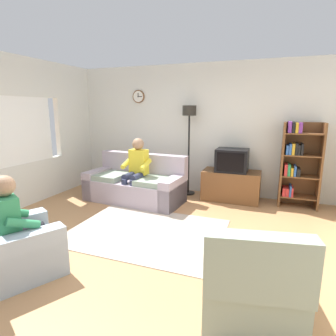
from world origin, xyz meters
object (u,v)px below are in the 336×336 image
at_px(floor_lamp, 189,125).
at_px(armchair_near_bookshelf, 250,284).
at_px(couch, 136,185).
at_px(bookshelf, 298,162).
at_px(tv_stand, 231,185).
at_px(person_on_couch, 136,167).
at_px(person_in_left_armchair, 18,221).
at_px(armchair_near_window, 12,250).
at_px(tv, 232,160).

height_order(floor_lamp, armchair_near_bookshelf, floor_lamp).
xyz_separation_m(couch, bookshelf, (2.93, 0.75, 0.51)).
distance_m(tv_stand, person_on_couch, 1.91).
xyz_separation_m(person_on_couch, person_in_left_armchair, (-0.12, -2.56, -0.09)).
xyz_separation_m(couch, tv_stand, (1.76, 0.68, -0.02)).
distance_m(armchair_near_window, person_in_left_armchair, 0.33).
bearing_deg(person_in_left_armchair, armchair_near_window, -118.32).
height_order(tv_stand, floor_lamp, floor_lamp).
xyz_separation_m(floor_lamp, person_in_left_armchair, (-0.90, -3.45, -0.85)).
distance_m(couch, armchair_near_bookshelf, 3.42).
bearing_deg(tv_stand, armchair_near_window, -118.31).
bearing_deg(armchair_near_window, floor_lamp, 75.11).
height_order(floor_lamp, person_in_left_armchair, floor_lamp).
height_order(armchair_near_window, armchair_near_bookshelf, same).
bearing_deg(armchair_near_bookshelf, bookshelf, 80.26).
xyz_separation_m(armchair_near_window, person_in_left_armchair, (0.04, 0.08, 0.32)).
bearing_deg(armchair_near_bookshelf, person_on_couch, 134.41).
distance_m(armchair_near_bookshelf, person_in_left_armchair, 2.45).
height_order(person_on_couch, person_in_left_armchair, person_on_couch).
distance_m(bookshelf, armchair_near_bookshelf, 3.30).
relative_size(floor_lamp, armchair_near_window, 1.60).
relative_size(couch, person_on_couch, 1.58).
bearing_deg(armchair_near_bookshelf, floor_lamp, 115.18).
height_order(tv_stand, bookshelf, bookshelf).
xyz_separation_m(couch, armchair_near_window, (-0.09, -2.75, -0.02)).
distance_m(armchair_near_window, person_on_couch, 2.68).
xyz_separation_m(couch, armchair_near_bookshelf, (2.38, -2.46, -0.02)).
bearing_deg(armchair_near_bookshelf, person_in_left_armchair, -174.95).
distance_m(bookshelf, person_in_left_armchair, 4.54).
bearing_deg(tv, bookshelf, 4.62).
height_order(tv, armchair_near_bookshelf, tv).
relative_size(armchair_near_window, armchair_near_bookshelf, 1.13).
height_order(bookshelf, floor_lamp, floor_lamp).
bearing_deg(bookshelf, person_on_couch, -163.14).
xyz_separation_m(couch, person_on_couch, (0.08, -0.11, 0.39)).
xyz_separation_m(tv, person_in_left_armchair, (-1.81, -3.33, -0.20)).
relative_size(armchair_near_bookshelf, person_on_couch, 0.82).
relative_size(bookshelf, armchair_near_bookshelf, 1.54).
relative_size(tv_stand, person_on_couch, 0.89).
distance_m(floor_lamp, armchair_near_window, 3.84).
relative_size(tv_stand, armchair_near_window, 0.95).
bearing_deg(floor_lamp, person_on_couch, -130.98).
distance_m(tv_stand, bookshelf, 1.28).
bearing_deg(couch, person_in_left_armchair, -90.96).
bearing_deg(couch, bookshelf, 14.45).
bearing_deg(tv_stand, armchair_near_bookshelf, -78.95).
xyz_separation_m(tv_stand, tv, (0.00, -0.02, 0.51)).
distance_m(tv_stand, person_in_left_armchair, 3.82).
bearing_deg(floor_lamp, couch, -137.41).
distance_m(couch, tv, 1.95).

